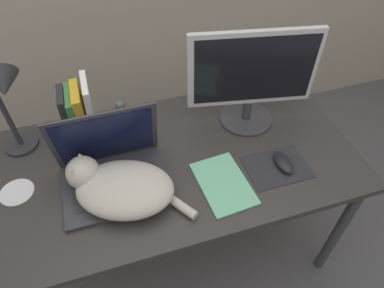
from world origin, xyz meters
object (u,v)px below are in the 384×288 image
at_px(cat, 119,187).
at_px(desk_lamp, 7,98).
at_px(laptop, 113,171).
at_px(external_monitor, 252,78).
at_px(computer_mouse, 283,162).
at_px(webcam, 120,106).
at_px(notepad, 223,183).
at_px(cd_disc, 17,192).
at_px(book_row, 78,111).

xyz_separation_m(cat, desk_lamp, (-0.31, 0.34, 0.20)).
height_order(laptop, desk_lamp, desk_lamp).
height_order(external_monitor, computer_mouse, external_monitor).
relative_size(desk_lamp, webcam, 5.68).
distance_m(notepad, cd_disc, 0.74).
height_order(notepad, cd_disc, notepad).
height_order(laptop, cat, laptop).
bearing_deg(external_monitor, desk_lamp, 173.87).
bearing_deg(external_monitor, webcam, 158.69).
bearing_deg(computer_mouse, desk_lamp, 157.50).
distance_m(external_monitor, notepad, 0.43).
distance_m(book_row, desk_lamp, 0.27).
distance_m(computer_mouse, desk_lamp, 1.02).
xyz_separation_m(laptop, computer_mouse, (0.62, -0.12, -0.04)).
bearing_deg(cat, laptop, 97.29).
bearing_deg(computer_mouse, book_row, 148.52).
bearing_deg(desk_lamp, webcam, 15.37).
relative_size(computer_mouse, notepad, 0.43).
relative_size(external_monitor, computer_mouse, 4.38).
bearing_deg(cd_disc, laptop, -8.35).
distance_m(desk_lamp, cd_disc, 0.33).
xyz_separation_m(computer_mouse, book_row, (-0.71, 0.43, 0.08)).
bearing_deg(desk_lamp, cat, -48.09).
xyz_separation_m(cat, external_monitor, (0.58, 0.24, 0.16)).
relative_size(book_row, desk_lamp, 0.59).
bearing_deg(laptop, computer_mouse, -11.03).
bearing_deg(cd_disc, external_monitor, 6.85).
relative_size(webcam, cd_disc, 0.58).
height_order(book_row, cd_disc, book_row).
distance_m(computer_mouse, notepad, 0.25).
bearing_deg(notepad, book_row, 135.66).
relative_size(book_row, cd_disc, 1.93).
relative_size(external_monitor, cd_disc, 4.16).
xyz_separation_m(cat, computer_mouse, (0.61, -0.04, -0.04)).
distance_m(external_monitor, desk_lamp, 0.89).
relative_size(cat, cd_disc, 3.48).
bearing_deg(book_row, notepad, -44.34).
bearing_deg(cat, webcam, 80.88).
bearing_deg(notepad, external_monitor, 53.86).
bearing_deg(external_monitor, computer_mouse, -84.02).
relative_size(cat, computer_mouse, 3.66).
height_order(book_row, webcam, book_row).
distance_m(laptop, webcam, 0.37).
xyz_separation_m(external_monitor, book_row, (-0.68, 0.15, -0.12)).
bearing_deg(notepad, computer_mouse, 3.53).
relative_size(desk_lamp, cd_disc, 3.27).
bearing_deg(webcam, computer_mouse, -41.85).
bearing_deg(cat, desk_lamp, 131.91).
xyz_separation_m(cat, notepad, (0.36, -0.05, -0.06)).
bearing_deg(computer_mouse, notepad, -176.47).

